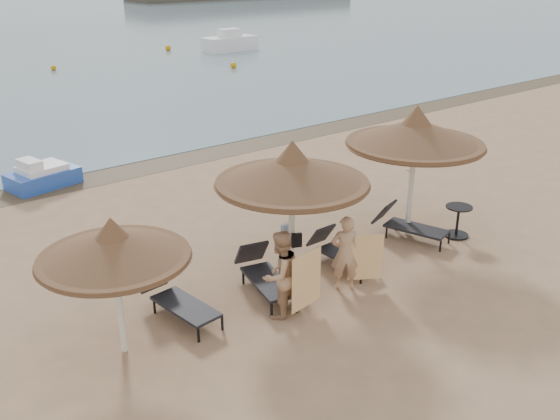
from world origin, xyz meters
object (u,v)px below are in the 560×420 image
(lounger_near_right, at_px, (339,250))
(person_right, at_px, (345,247))
(palapa_left, at_px, (113,247))
(lounger_far_left, at_px, (177,299))
(lounger_near_left, at_px, (264,273))
(lounger_far_right, at_px, (407,224))
(pedal_boat, at_px, (42,176))
(palapa_center, at_px, (292,171))
(palapa_right, at_px, (416,133))
(person_left, at_px, (280,268))
(side_table, at_px, (457,222))

(lounger_near_right, xyz_separation_m, person_right, (-0.65, -0.86, 0.59))
(palapa_left, xyz_separation_m, lounger_near_right, (5.19, 0.09, -1.66))
(lounger_far_left, distance_m, lounger_near_right, 3.90)
(lounger_far_left, bearing_deg, lounger_near_left, -13.06)
(lounger_far_right, xyz_separation_m, pedal_boat, (-5.71, 9.15, -0.03))
(lounger_near_left, relative_size, pedal_boat, 0.94)
(palapa_center, distance_m, palapa_right, 3.78)
(lounger_near_right, relative_size, person_right, 0.93)
(palapa_center, bearing_deg, palapa_left, -178.08)
(palapa_right, distance_m, lounger_near_left, 4.96)
(palapa_left, height_order, lounger_far_right, palapa_left)
(lounger_near_left, bearing_deg, person_left, -95.64)
(lounger_near_right, distance_m, person_left, 2.57)
(palapa_center, xyz_separation_m, lounger_far_right, (3.60, -0.02, -2.09))
(lounger_near_left, bearing_deg, lounger_near_right, 10.06)
(palapa_left, height_order, lounger_far_left, palapa_left)
(palapa_left, distance_m, pedal_boat, 9.58)
(palapa_left, xyz_separation_m, pedal_boat, (1.75, 9.26, -1.67))
(palapa_center, bearing_deg, lounger_near_right, -1.55)
(lounger_far_left, height_order, lounger_far_right, lounger_far_right)
(palapa_right, distance_m, lounger_far_left, 6.71)
(palapa_left, xyz_separation_m, person_right, (4.54, -0.76, -1.07))
(lounger_near_left, relative_size, lounger_far_right, 1.05)
(palapa_right, distance_m, lounger_near_right, 3.32)
(person_right, bearing_deg, lounger_far_right, -129.38)
(palapa_right, distance_m, person_right, 3.65)
(palapa_right, height_order, person_left, palapa_right)
(lounger_far_left, relative_size, person_left, 0.93)
(person_left, distance_m, pedal_boat, 10.11)
(palapa_center, height_order, lounger_far_right, palapa_center)
(lounger_far_right, bearing_deg, person_left, 173.74)
(palapa_center, relative_size, person_left, 1.54)
(palapa_left, height_order, lounger_near_left, palapa_left)
(palapa_center, relative_size, palapa_right, 0.96)
(side_table, bearing_deg, person_left, -178.18)
(palapa_center, xyz_separation_m, person_left, (-1.01, -0.89, -1.45))
(palapa_center, height_order, palapa_right, palapa_right)
(lounger_far_right, height_order, person_right, person_right)
(lounger_near_left, distance_m, lounger_near_right, 2.00)
(palapa_center, bearing_deg, pedal_boat, 103.06)
(palapa_center, relative_size, lounger_far_left, 1.65)
(palapa_left, relative_size, lounger_far_left, 1.35)
(palapa_left, relative_size, palapa_right, 0.78)
(palapa_left, xyz_separation_m, side_table, (8.53, -0.58, -1.65))
(palapa_left, height_order, pedal_boat, palapa_left)
(palapa_center, relative_size, lounger_far_right, 1.62)
(lounger_far_right, relative_size, side_table, 2.47)
(lounger_near_left, bearing_deg, person_right, -22.53)
(side_table, relative_size, person_left, 0.39)
(palapa_center, bearing_deg, person_left, -138.40)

